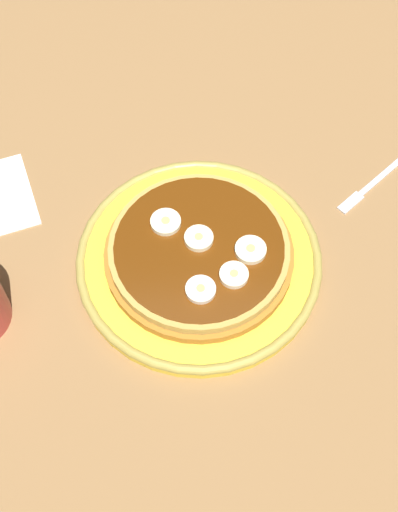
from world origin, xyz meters
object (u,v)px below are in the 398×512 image
object	(u,v)px
banana_slice_1	(166,222)
banana_slice_3	(198,290)
banana_slice_0	(200,239)
banana_slice_4	(234,275)
plate	(199,260)
fork	(372,184)
pancake_stack	(196,254)
banana_slice_2	(251,250)

from	to	relation	value
banana_slice_1	banana_slice_3	distance (cm)	9.09
banana_slice_0	banana_slice_4	size ratio (longest dim) A/B	1.03
banana_slice_3	banana_slice_1	bearing A→B (deg)	-68.76
banana_slice_1	banana_slice_3	bearing A→B (deg)	111.24
plate	fork	world-z (taller)	plate
banana_slice_0	plate	bearing A→B (deg)	80.03
plate	fork	size ratio (longest dim) A/B	2.62
plate	pancake_stack	xyz separation A→B (cm)	(0.28, 0.22, 1.73)
banana_slice_0	fork	world-z (taller)	banana_slice_0
fork	banana_slice_1	bearing A→B (deg)	16.80
pancake_stack	fork	xyz separation A→B (cm)	(-21.41, -10.69, -2.48)
pancake_stack	banana_slice_1	xyz separation A→B (cm)	(3.27, -3.23, 1.49)
plate	banana_slice_3	bearing A→B (deg)	87.29
plate	banana_slice_0	bearing A→B (deg)	-99.97
plate	banana_slice_4	distance (cm)	6.14
banana_slice_3	fork	xyz separation A→B (cm)	(-21.39, -15.92, -3.97)
fork	banana_slice_0	bearing A→B (deg)	24.77
plate	pancake_stack	size ratio (longest dim) A/B	1.31
banana_slice_2	banana_slice_3	size ratio (longest dim) A/B	1.06
plate	banana_slice_4	size ratio (longest dim) A/B	8.88
banana_slice_1	banana_slice_3	world-z (taller)	same
plate	banana_slice_1	xyz separation A→B (cm)	(3.55, -3.01, 3.22)
pancake_stack	banana_slice_0	world-z (taller)	banana_slice_0
banana_slice_1	banana_slice_2	world-z (taller)	same
plate	banana_slice_3	world-z (taller)	banana_slice_3
banana_slice_1	banana_slice_4	size ratio (longest dim) A/B	1.09
pancake_stack	banana_slice_3	world-z (taller)	banana_slice_3
banana_slice_1	plate	bearing A→B (deg)	139.67
pancake_stack	fork	bearing A→B (deg)	-153.48
banana_slice_2	banana_slice_3	distance (cm)	7.35
pancake_stack	banana_slice_1	world-z (taller)	banana_slice_1
banana_slice_2	fork	bearing A→B (deg)	-144.16
banana_slice_1	banana_slice_3	xyz separation A→B (cm)	(-3.29, 8.47, -0.00)
plate	banana_slice_0	distance (cm)	3.35
banana_slice_0	banana_slice_2	bearing A→B (deg)	163.03
plate	banana_slice_1	world-z (taller)	banana_slice_1
pancake_stack	banana_slice_3	distance (cm)	5.44
plate	pancake_stack	world-z (taller)	pancake_stack
plate	banana_slice_2	bearing A→B (deg)	171.21
banana_slice_1	banana_slice_2	size ratio (longest dim) A/B	0.99
banana_slice_0	banana_slice_1	bearing A→B (deg)	-31.20
pancake_stack	plate	bearing A→B (deg)	-142.21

